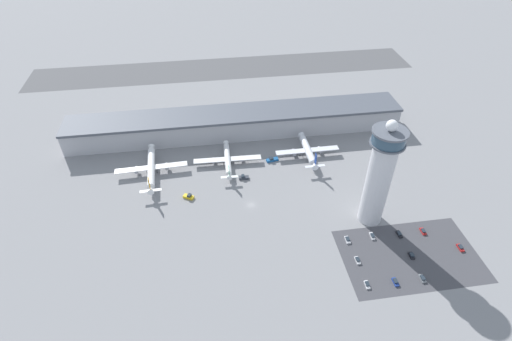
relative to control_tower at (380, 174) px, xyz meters
The scene contains 21 objects.
ground_plane 68.09m from the control_tower, 162.74° to the left, with size 1000.00×1000.00×0.00m, color gray.
terminal_building 108.13m from the control_tower, 123.68° to the left, with size 216.78×25.00×16.00m.
runway_strip 201.42m from the control_tower, 107.17° to the left, with size 325.18×44.00×0.01m, color #515154.
control_tower is the anchor object (origin of this frame).
parking_lot_surface 40.41m from the control_tower, 69.01° to the right, with size 64.00×40.00×0.01m, color #424247.
airplane_gate_alpha 126.43m from the control_tower, 154.92° to the left, with size 41.56×43.42×13.49m.
airplane_gate_bravo 91.19m from the control_tower, 140.79° to the left, with size 40.58×35.64×11.09m.
airplane_gate_charlie 63.82m from the control_tower, 108.35° to the left, with size 39.29×34.52×13.73m.
service_truck_catering 77.78m from the control_tower, 145.87° to the left, with size 5.77×2.95×2.49m.
service_truck_fuel 100.10m from the control_tower, 162.55° to the left, with size 6.31×5.15×2.61m.
service_truck_baggage 73.99m from the control_tower, 126.65° to the left, with size 7.73×3.99×2.60m.
car_silver_sedan 50.77m from the control_tower, 111.88° to the right, with size 1.88×4.24×1.42m.
car_white_wagon 31.26m from the control_tower, 103.76° to the right, with size 1.88×4.68×1.47m.
car_maroon_suv 52.35m from the control_tower, 35.80° to the right, with size 1.84×4.52×1.58m.
car_yellow_taxi 38.89m from the control_tower, 30.10° to the right, with size 1.90×4.45×1.55m.
car_green_van 33.13m from the control_tower, 51.65° to the right, with size 1.89×4.70×1.44m.
car_black_suv 40.45m from the control_tower, 68.37° to the right, with size 2.01×4.13×1.56m.
car_navy_sedan 48.74m from the control_tower, 94.23° to the right, with size 1.82×4.35×1.59m.
car_blue_compact 41.28m from the control_tower, 120.63° to the right, with size 1.98×4.34×1.52m.
car_red_hatchback 49.63m from the control_tower, 76.26° to the right, with size 1.91×4.41×1.51m.
car_grey_coupe 35.09m from the control_tower, 140.43° to the right, with size 1.97×4.53×1.51m.
Camera 1 is at (-19.82, -152.87, 148.19)m, focal length 28.00 mm.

